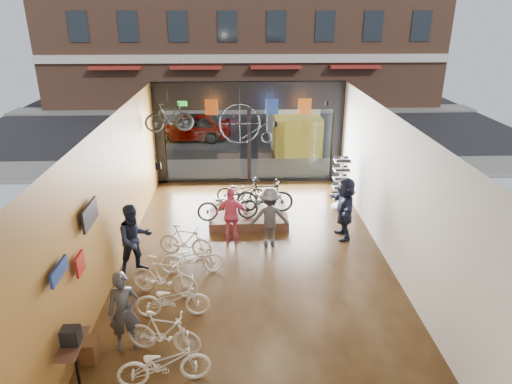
{
  "coord_description": "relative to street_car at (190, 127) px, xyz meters",
  "views": [
    {
      "loc": [
        -0.38,
        -10.62,
        6.25
      ],
      "look_at": [
        0.08,
        1.4,
        1.38
      ],
      "focal_mm": 32.0,
      "sensor_mm": 36.0,
      "label": 1
    }
  ],
  "objects": [
    {
      "name": "floor_bike_1",
      "position": [
        0.96,
        -15.46,
        -0.24
      ],
      "size": [
        1.56,
        0.76,
        0.9
      ],
      "primitive_type": "imported",
      "rotation": [
        0.0,
        0.0,
        1.34
      ],
      "color": "beige",
      "rests_on": "ground_plane"
    },
    {
      "name": "floor_bike_0",
      "position": [
        1.08,
        -16.25,
        -0.26
      ],
      "size": [
        1.72,
        0.82,
        0.87
      ],
      "primitive_type": "imported",
      "rotation": [
        0.0,
        0.0,
        1.73
      ],
      "color": "beige",
      "rests_on": "ground_plane"
    },
    {
      "name": "ground_plane",
      "position": [
        2.84,
        -12.0,
        -0.72
      ],
      "size": [
        7.0,
        12.0,
        0.04
      ],
      "primitive_type": "cube",
      "color": "black",
      "rests_on": "ground"
    },
    {
      "name": "jersey_left",
      "position": [
        1.51,
        -6.8,
        2.35
      ],
      "size": [
        0.45,
        0.03,
        0.55
      ],
      "primitive_type": "cube",
      "color": "#CC5919",
      "rests_on": "ceiling"
    },
    {
      "name": "customer_2",
      "position": [
        2.22,
        -10.93,
        0.12
      ],
      "size": [
        1.01,
        0.55,
        1.63
      ],
      "primitive_type": "imported",
      "rotation": [
        0.0,
        0.0,
        2.97
      ],
      "color": "#CC4C72",
      "rests_on": "ground_plane"
    },
    {
      "name": "customer_5",
      "position": [
        5.46,
        -10.79,
        0.22
      ],
      "size": [
        0.58,
        1.72,
        1.84
      ],
      "primitive_type": "imported",
      "rotation": [
        0.0,
        0.0,
        4.74
      ],
      "color": "#161C33",
      "rests_on": "ground_plane"
    },
    {
      "name": "street_road",
      "position": [
        2.84,
        3.0,
        -0.71
      ],
      "size": [
        30.0,
        18.0,
        0.02
      ],
      "primitive_type": "cube",
      "color": "black",
      "rests_on": "ground"
    },
    {
      "name": "customer_3",
      "position": [
        3.27,
        -11.19,
        0.17
      ],
      "size": [
        1.12,
        0.65,
        1.72
      ],
      "primitive_type": "imported",
      "rotation": [
        0.0,
        0.0,
        3.15
      ],
      "color": "#3F3F44",
      "rests_on": "ground_plane"
    },
    {
      "name": "floor_bike_4",
      "position": [
        1.23,
        -12.6,
        -0.27
      ],
      "size": [
        1.63,
        0.62,
        0.85
      ],
      "primitive_type": "imported",
      "rotation": [
        0.0,
        0.0,
        1.61
      ],
      "color": "beige",
      "rests_on": "ground_plane"
    },
    {
      "name": "wall_right",
      "position": [
        6.36,
        -12.0,
        1.2
      ],
      "size": [
        0.04,
        12.0,
        3.8
      ],
      "primitive_type": "cube",
      "color": "beige",
      "rests_on": "ground"
    },
    {
      "name": "sidewalk_far",
      "position": [
        2.84,
        7.0,
        -0.64
      ],
      "size": [
        30.0,
        2.0,
        0.12
      ],
      "primitive_type": "cube",
      "color": "slate",
      "rests_on": "ground"
    },
    {
      "name": "wall_left",
      "position": [
        -0.68,
        -12.0,
        1.2
      ],
      "size": [
        0.04,
        12.0,
        3.8
      ],
      "primitive_type": "cube",
      "color": "olive",
      "rests_on": "ground"
    },
    {
      "name": "display_bike_mid",
      "position": [
        3.22,
        -9.6,
        0.14
      ],
      "size": [
        1.8,
        0.57,
        1.07
      ],
      "primitive_type": "imported",
      "rotation": [
        0.0,
        0.0,
        1.53
      ],
      "color": "black",
      "rests_on": "display_platform"
    },
    {
      "name": "display_bike_left",
      "position": [
        2.09,
        -10.12,
        0.08
      ],
      "size": [
        1.9,
        0.86,
        0.96
      ],
      "primitive_type": "imported",
      "rotation": [
        0.0,
        0.0,
        1.7
      ],
      "color": "black",
      "rests_on": "display_platform"
    },
    {
      "name": "customer_1",
      "position": [
        -0.16,
        -12.48,
        0.22
      ],
      "size": [
        1.13,
        1.07,
        1.84
      ],
      "primitive_type": "imported",
      "rotation": [
        0.0,
        0.0,
        0.58
      ],
      "color": "#161C33",
      "rests_on": "ground_plane"
    },
    {
      "name": "floor_bike_5",
      "position": [
        0.98,
        -11.74,
        -0.24
      ],
      "size": [
        1.57,
        0.84,
        0.91
      ],
      "primitive_type": "imported",
      "rotation": [
        0.0,
        0.0,
        1.28
      ],
      "color": "beige",
      "rests_on": "ground_plane"
    },
    {
      "name": "exit_sign",
      "position": [
        0.44,
        -6.12,
        2.35
      ],
      "size": [
        0.35,
        0.06,
        0.18
      ],
      "primitive_type": "cube",
      "color": "#198C26",
      "rests_on": "storefront"
    },
    {
      "name": "storefront",
      "position": [
        2.84,
        -6.0,
        1.2
      ],
      "size": [
        7.0,
        0.26,
        3.8
      ],
      "primitive_type": null,
      "color": "black",
      "rests_on": "ground"
    },
    {
      "name": "wall_merch",
      "position": [
        -0.54,
        -15.5,
        0.6
      ],
      "size": [
        0.4,
        2.4,
        2.6
      ],
      "primitive_type": null,
      "color": "navy",
      "rests_on": "wall_left"
    },
    {
      "name": "floor_bike_2",
      "position": [
        0.98,
        -14.33,
        -0.27
      ],
      "size": [
        1.63,
        0.62,
        0.84
      ],
      "primitive_type": "imported",
      "rotation": [
        0.0,
        0.0,
        1.61
      ],
      "color": "beige",
      "rests_on": "ground_plane"
    },
    {
      "name": "ceiling",
      "position": [
        2.84,
        -12.0,
        3.12
      ],
      "size": [
        7.0,
        12.0,
        0.04
      ],
      "primitive_type": "cube",
      "color": "black",
      "rests_on": "ground"
    },
    {
      "name": "hung_bike",
      "position": [
        0.18,
        -7.8,
        2.23
      ],
      "size": [
        1.63,
        0.69,
        0.95
      ],
      "primitive_type": "imported",
      "rotation": [
        0.0,
        0.0,
        1.73
      ],
      "color": "black",
      "rests_on": "ceiling"
    },
    {
      "name": "display_bike_right",
      "position": [
        2.51,
        -8.92,
        0.03
      ],
      "size": [
        1.67,
        0.74,
        0.85
      ],
      "primitive_type": "imported",
      "rotation": [
        0.0,
        0.0,
        1.46
      ],
      "color": "black",
      "rests_on": "display_platform"
    },
    {
      "name": "sidewalk_near",
      "position": [
        2.84,
        -4.8,
        -0.64
      ],
      "size": [
        30.0,
        2.4,
        0.12
      ],
      "primitive_type": "cube",
      "color": "slate",
      "rests_on": "ground"
    },
    {
      "name": "sunglasses_rack",
      "position": [
        5.79,
        -8.71,
        0.19
      ],
      "size": [
        0.58,
        0.5,
        1.77
      ],
      "primitive_type": null,
      "rotation": [
        0.0,
        0.0,
        0.15
      ],
      "color": "white",
      "rests_on": "ground_plane"
    },
    {
      "name": "customer_0",
      "position": [
        0.2,
        -15.28,
        0.14
      ],
      "size": [
        0.67,
        0.5,
        1.67
      ],
      "primitive_type": "imported",
      "rotation": [
        0.0,
        0.0,
        0.17
      ],
      "color": "#3F3F44",
      "rests_on": "ground_plane"
    },
    {
      "name": "penny_farthing",
      "position": [
        2.79,
        -7.19,
        1.8
      ],
      "size": [
        1.78,
        0.06,
        1.42
      ],
      "primitive_type": null,
      "color": "black",
      "rests_on": "ceiling"
    },
    {
      "name": "jersey_right",
      "position": [
        4.78,
        -6.8,
        2.35
      ],
      "size": [
        0.45,
        0.03,
        0.55
      ],
      "primitive_type": "cube",
      "color": "#CC5919",
      "rests_on": "ceiling"
    },
    {
      "name": "display_platform",
      "position": [
        2.72,
        -9.56,
        -0.55
      ],
      "size": [
        2.4,
        1.8,
        0.3
      ],
      "primitive_type": "cube",
      "color": "#4C2F20",
      "rests_on": "ground_plane"
    },
    {
      "name": "wall_back",
      "position": [
        2.84,
        -18.02,
        1.2
      ],
      "size": [
        7.0,
        0.04,
        3.8
      ],
      "primitive_type": "cube",
      "color": "beige",
      "rests_on": "ground"
    },
    {
      "name": "street_car",
      "position": [
        0.0,
        0.0,
        0.0
      ],
      "size": [
        4.09,
        1.64,
        1.39
      ],
      "primitive_type": "imported",
      "rotation": [
        0.0,
        0.0,
        -1.57
      ],
      "color": "gray",
      "rests_on": "street_road"
    },
    {
      "name": "box_truck",
      "position": [
        5.06,
        -1.0,
        0.59
      ],
      "size": [
        2.18,
        6.54,
        2.58
      ],
      "primitive_type": null,
      "color": "silver",
      "rests_on": "street_road"
    },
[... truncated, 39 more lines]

